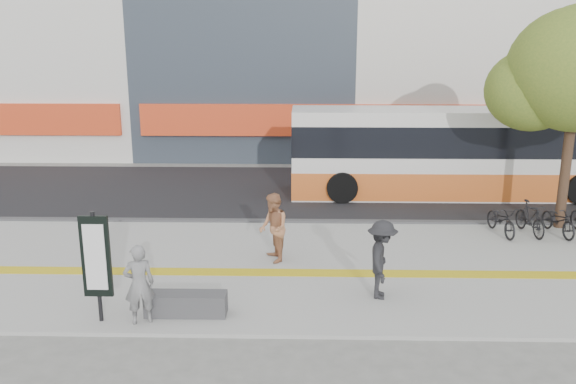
{
  "coord_description": "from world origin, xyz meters",
  "views": [
    {
      "loc": [
        -0.33,
        -11.71,
        5.3
      ],
      "look_at": [
        -0.66,
        2.0,
        1.78
      ],
      "focal_mm": 36.27,
      "sensor_mm": 36.0,
      "label": 1
    }
  ],
  "objects_px": {
    "bench": "(186,304)",
    "seated_woman": "(139,284)",
    "signboard": "(96,258)",
    "pedestrian_tan": "(273,228)",
    "street_tree": "(574,72)",
    "pedestrian_dark": "(382,259)",
    "bus": "(454,155)"
  },
  "relations": [
    {
      "from": "street_tree",
      "to": "seated_woman",
      "type": "relative_size",
      "value": 4.0
    },
    {
      "from": "bench",
      "to": "bus",
      "type": "height_order",
      "value": "bus"
    },
    {
      "from": "signboard",
      "to": "seated_woman",
      "type": "bearing_deg",
      "value": -3.43
    },
    {
      "from": "signboard",
      "to": "bench",
      "type": "bearing_deg",
      "value": 10.81
    },
    {
      "from": "bench",
      "to": "pedestrian_dark",
      "type": "relative_size",
      "value": 0.95
    },
    {
      "from": "street_tree",
      "to": "bus",
      "type": "distance_m",
      "value": 5.23
    },
    {
      "from": "pedestrian_tan",
      "to": "pedestrian_dark",
      "type": "bearing_deg",
      "value": 32.67
    },
    {
      "from": "bus",
      "to": "street_tree",
      "type": "bearing_deg",
      "value": -59.58
    },
    {
      "from": "street_tree",
      "to": "signboard",
      "type": "bearing_deg",
      "value": -150.93
    },
    {
      "from": "pedestrian_dark",
      "to": "bench",
      "type": "bearing_deg",
      "value": 111.78
    },
    {
      "from": "street_tree",
      "to": "bus",
      "type": "bearing_deg",
      "value": 120.42
    },
    {
      "from": "seated_woman",
      "to": "bench",
      "type": "bearing_deg",
      "value": -176.02
    },
    {
      "from": "signboard",
      "to": "pedestrian_dark",
      "type": "height_order",
      "value": "signboard"
    },
    {
      "from": "seated_woman",
      "to": "pedestrian_dark",
      "type": "height_order",
      "value": "pedestrian_dark"
    },
    {
      "from": "signboard",
      "to": "bus",
      "type": "bearing_deg",
      "value": 47.34
    },
    {
      "from": "signboard",
      "to": "seated_woman",
      "type": "xyz_separation_m",
      "value": [
        0.8,
        -0.05,
        -0.5
      ]
    },
    {
      "from": "bench",
      "to": "pedestrian_dark",
      "type": "height_order",
      "value": "pedestrian_dark"
    },
    {
      "from": "street_tree",
      "to": "pedestrian_tan",
      "type": "distance_m",
      "value": 9.45
    },
    {
      "from": "bench",
      "to": "pedestrian_tan",
      "type": "bearing_deg",
      "value": 61.88
    },
    {
      "from": "bench",
      "to": "pedestrian_dark",
      "type": "bearing_deg",
      "value": 13.16
    },
    {
      "from": "signboard",
      "to": "pedestrian_dark",
      "type": "relative_size",
      "value": 1.31
    },
    {
      "from": "bench",
      "to": "signboard",
      "type": "height_order",
      "value": "signboard"
    },
    {
      "from": "bench",
      "to": "seated_woman",
      "type": "distance_m",
      "value": 1.04
    },
    {
      "from": "pedestrian_dark",
      "to": "bus",
      "type": "bearing_deg",
      "value": -14.09
    },
    {
      "from": "pedestrian_tan",
      "to": "street_tree",
      "type": "bearing_deg",
      "value": 93.97
    },
    {
      "from": "street_tree",
      "to": "seated_woman",
      "type": "bearing_deg",
      "value": -148.93
    },
    {
      "from": "seated_woman",
      "to": "street_tree",
      "type": "bearing_deg",
      "value": -168.79
    },
    {
      "from": "street_tree",
      "to": "pedestrian_dark",
      "type": "height_order",
      "value": "street_tree"
    },
    {
      "from": "street_tree",
      "to": "pedestrian_dark",
      "type": "relative_size",
      "value": 3.75
    },
    {
      "from": "bench",
      "to": "seated_woman",
      "type": "relative_size",
      "value": 1.01
    },
    {
      "from": "signboard",
      "to": "street_tree",
      "type": "relative_size",
      "value": 0.35
    },
    {
      "from": "pedestrian_tan",
      "to": "pedestrian_dark",
      "type": "distance_m",
      "value": 3.12
    }
  ]
}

